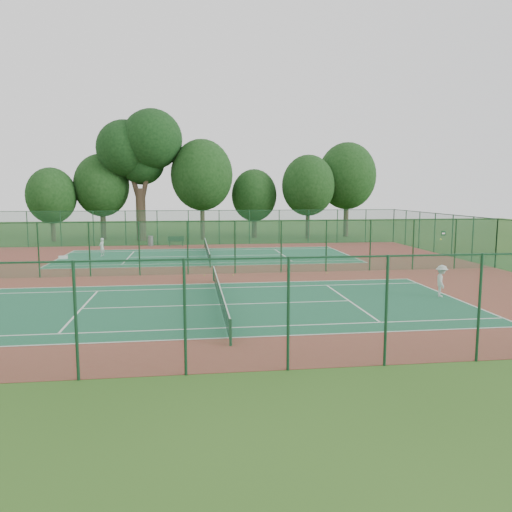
{
  "coord_description": "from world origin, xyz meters",
  "views": [
    {
      "loc": [
        -1.33,
        -32.37,
        5.43
      ],
      "look_at": [
        2.47,
        -3.43,
        1.6
      ],
      "focal_mm": 35.0,
      "sensor_mm": 36.0,
      "label": 1
    }
  ],
  "objects_px": {
    "player_far": "(102,247)",
    "player_near": "(441,281)",
    "big_tree": "(140,148)",
    "kit_bag": "(63,257)",
    "trash_bin": "(151,241)",
    "bench": "(176,241)"
  },
  "relations": [
    {
      "from": "bench",
      "to": "kit_bag",
      "type": "distance_m",
      "value": 12.01
    },
    {
      "from": "trash_bin",
      "to": "big_tree",
      "type": "xyz_separation_m",
      "value": [
        -1.3,
        5.94,
        9.5
      ]
    },
    {
      "from": "player_near",
      "to": "bench",
      "type": "height_order",
      "value": "player_near"
    },
    {
      "from": "player_far",
      "to": "bench",
      "type": "height_order",
      "value": "player_far"
    },
    {
      "from": "kit_bag",
      "to": "trash_bin",
      "type": "bearing_deg",
      "value": 40.0
    },
    {
      "from": "bench",
      "to": "big_tree",
      "type": "relative_size",
      "value": 0.11
    },
    {
      "from": "player_far",
      "to": "trash_bin",
      "type": "xyz_separation_m",
      "value": [
        3.37,
        7.59,
        -0.28
      ]
    },
    {
      "from": "bench",
      "to": "kit_bag",
      "type": "bearing_deg",
      "value": -136.58
    },
    {
      "from": "player_near",
      "to": "kit_bag",
      "type": "relative_size",
      "value": 2.36
    },
    {
      "from": "bench",
      "to": "big_tree",
      "type": "xyz_separation_m",
      "value": [
        -3.81,
        6.5,
        9.49
      ]
    },
    {
      "from": "player_far",
      "to": "trash_bin",
      "type": "distance_m",
      "value": 8.31
    },
    {
      "from": "player_near",
      "to": "player_far",
      "type": "bearing_deg",
      "value": 68.72
    },
    {
      "from": "player_near",
      "to": "kit_bag",
      "type": "height_order",
      "value": "player_near"
    },
    {
      "from": "trash_bin",
      "to": "bench",
      "type": "height_order",
      "value": "trash_bin"
    },
    {
      "from": "player_near",
      "to": "trash_bin",
      "type": "relative_size",
      "value": 1.67
    },
    {
      "from": "kit_bag",
      "to": "big_tree",
      "type": "bearing_deg",
      "value": 56.69
    },
    {
      "from": "kit_bag",
      "to": "player_far",
      "type": "bearing_deg",
      "value": 9.12
    },
    {
      "from": "player_far",
      "to": "player_near",
      "type": "bearing_deg",
      "value": 70.73
    },
    {
      "from": "trash_bin",
      "to": "bench",
      "type": "distance_m",
      "value": 2.57
    },
    {
      "from": "player_far",
      "to": "big_tree",
      "type": "distance_m",
      "value": 16.5
    },
    {
      "from": "player_near",
      "to": "big_tree",
      "type": "relative_size",
      "value": 0.12
    },
    {
      "from": "bench",
      "to": "big_tree",
      "type": "distance_m",
      "value": 12.12
    }
  ]
}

